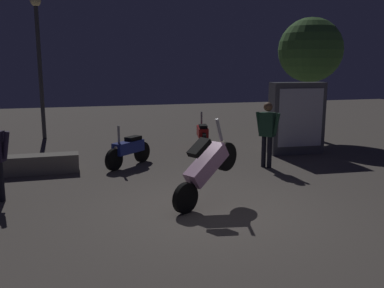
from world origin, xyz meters
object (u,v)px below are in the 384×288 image
object	(u,v)px
motorcycle_pink_foreground	(206,167)
kiosk_billboard	(297,118)
motorcycle_red_parked_right	(202,134)
streetlamp_far	(39,49)
motorcycle_blue_parked_left	(129,150)
person_rider_beside	(267,129)

from	to	relation	value
motorcycle_pink_foreground	kiosk_billboard	size ratio (longest dim) A/B	0.78
motorcycle_red_parked_right	streetlamp_far	xyz separation A→B (m)	(-4.96, 3.05, 2.68)
motorcycle_blue_parked_left	kiosk_billboard	distance (m)	5.03
person_rider_beside	kiosk_billboard	distance (m)	2.08
kiosk_billboard	motorcycle_pink_foreground	bearing A→B (deg)	47.19
motorcycle_pink_foreground	motorcycle_blue_parked_left	world-z (taller)	motorcycle_pink_foreground
motorcycle_blue_parked_left	person_rider_beside	distance (m)	3.61
motorcycle_pink_foreground	kiosk_billboard	distance (m)	5.49
motorcycle_blue_parked_left	kiosk_billboard	bearing A→B (deg)	141.05
motorcycle_blue_parked_left	kiosk_billboard	size ratio (longest dim) A/B	0.62
motorcycle_red_parked_right	motorcycle_blue_parked_left	bearing A→B (deg)	137.43
motorcycle_pink_foreground	person_rider_beside	distance (m)	3.42
motorcycle_red_parked_right	streetlamp_far	world-z (taller)	streetlamp_far
motorcycle_pink_foreground	kiosk_billboard	xyz separation A→B (m)	(3.98, 3.77, 0.31)
motorcycle_red_parked_right	motorcycle_pink_foreground	bearing A→B (deg)	175.44
kiosk_billboard	motorcycle_red_parked_right	bearing A→B (deg)	-29.40
person_rider_beside	kiosk_billboard	size ratio (longest dim) A/B	0.80
motorcycle_pink_foreground	person_rider_beside	world-z (taller)	person_rider_beside
motorcycle_blue_parked_left	motorcycle_red_parked_right	xyz separation A→B (m)	(2.57, 1.85, 0.00)
motorcycle_blue_parked_left	kiosk_billboard	world-z (taller)	kiosk_billboard
motorcycle_blue_parked_left	streetlamp_far	world-z (taller)	streetlamp_far
person_rider_beside	streetlamp_far	bearing A→B (deg)	93.47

